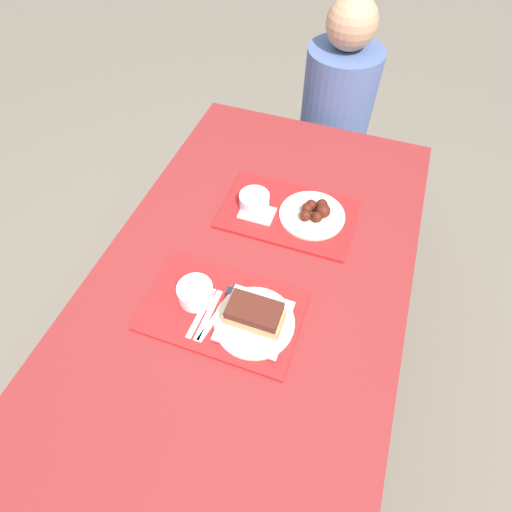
# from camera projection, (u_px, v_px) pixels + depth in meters

# --- Properties ---
(ground_plane) EXTENTS (12.00, 12.00, 0.00)m
(ground_plane) POSITION_uv_depth(u_px,v_px,m) (253.00, 363.00, 1.85)
(ground_plane) COLOR #706656
(picnic_table) EXTENTS (0.96, 1.63, 0.75)m
(picnic_table) POSITION_uv_depth(u_px,v_px,m) (252.00, 287.00, 1.32)
(picnic_table) COLOR maroon
(picnic_table) RESTS_ON ground_plane
(picnic_bench_far) EXTENTS (0.91, 0.28, 0.42)m
(picnic_bench_far) POSITION_uv_depth(u_px,v_px,m) (318.00, 162.00, 2.14)
(picnic_bench_far) COLOR maroon
(picnic_bench_far) RESTS_ON ground_plane
(tray_near) EXTENTS (0.45, 0.29, 0.01)m
(tray_near) POSITION_uv_depth(u_px,v_px,m) (223.00, 310.00, 1.16)
(tray_near) COLOR red
(tray_near) RESTS_ON picnic_table
(tray_far) EXTENTS (0.45, 0.29, 0.01)m
(tray_far) POSITION_uv_depth(u_px,v_px,m) (288.00, 214.00, 1.39)
(tray_far) COLOR red
(tray_far) RESTS_ON picnic_table
(bowl_coleslaw_near) EXTENTS (0.10, 0.10, 0.06)m
(bowl_coleslaw_near) POSITION_uv_depth(u_px,v_px,m) (195.00, 292.00, 1.15)
(bowl_coleslaw_near) COLOR silver
(bowl_coleslaw_near) RESTS_ON tray_near
(brisket_sandwich_plate) EXTENTS (0.23, 0.23, 0.08)m
(brisket_sandwich_plate) POSITION_uv_depth(u_px,v_px,m) (254.00, 317.00, 1.11)
(brisket_sandwich_plate) COLOR beige
(brisket_sandwich_plate) RESTS_ON tray_near
(plastic_fork_near) EXTENTS (0.02, 0.17, 0.00)m
(plastic_fork_near) POSITION_uv_depth(u_px,v_px,m) (208.00, 315.00, 1.14)
(plastic_fork_near) COLOR white
(plastic_fork_near) RESTS_ON tray_near
(plastic_knife_near) EXTENTS (0.05, 0.17, 0.00)m
(plastic_knife_near) POSITION_uv_depth(u_px,v_px,m) (215.00, 317.00, 1.14)
(plastic_knife_near) COLOR white
(plastic_knife_near) RESTS_ON tray_near
(plastic_spoon_near) EXTENTS (0.02, 0.17, 0.00)m
(plastic_spoon_near) POSITION_uv_depth(u_px,v_px,m) (201.00, 313.00, 1.15)
(plastic_spoon_near) COLOR white
(plastic_spoon_near) RESTS_ON tray_near
(condiment_packet) EXTENTS (0.04, 0.03, 0.01)m
(condiment_packet) POSITION_uv_depth(u_px,v_px,m) (232.00, 291.00, 1.19)
(condiment_packet) COLOR #3F3F47
(condiment_packet) RESTS_ON tray_near
(bowl_coleslaw_far) EXTENTS (0.10, 0.10, 0.06)m
(bowl_coleslaw_far) POSITION_uv_depth(u_px,v_px,m) (254.00, 201.00, 1.37)
(bowl_coleslaw_far) COLOR silver
(bowl_coleslaw_far) RESTS_ON tray_far
(wings_plate_far) EXTENTS (0.23, 0.23, 0.06)m
(wings_plate_far) POSITION_uv_depth(u_px,v_px,m) (314.00, 213.00, 1.36)
(wings_plate_far) COLOR beige
(wings_plate_far) RESTS_ON tray_far
(napkin_far) EXTENTS (0.12, 0.08, 0.01)m
(napkin_far) POSITION_uv_depth(u_px,v_px,m) (257.00, 213.00, 1.38)
(napkin_far) COLOR white
(napkin_far) RESTS_ON tray_far
(person_seated_across) EXTENTS (0.32, 0.32, 0.75)m
(person_seated_across) POSITION_uv_depth(u_px,v_px,m) (338.00, 99.00, 1.82)
(person_seated_across) COLOR #4C6093
(person_seated_across) RESTS_ON picnic_bench_far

